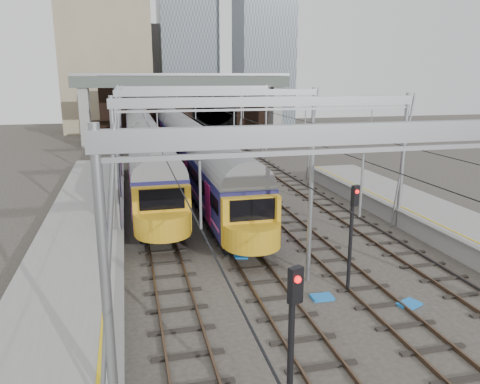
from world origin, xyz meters
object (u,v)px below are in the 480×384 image
object	(u,v)px
train_main	(176,132)
signal_near_centre	(352,225)
signal_near_left	(292,335)
train_second	(142,138)

from	to	relation	value
train_main	signal_near_centre	bearing A→B (deg)	-85.07
signal_near_left	train_main	bearing A→B (deg)	64.22
signal_near_centre	train_second	bearing A→B (deg)	81.74
train_main	signal_near_centre	world-z (taller)	train_main
train_main	train_second	xyz separation A→B (m)	(-4.00, -4.79, 0.07)
train_second	signal_near_centre	size ratio (longest dim) A/B	11.33
train_main	signal_near_centre	xyz separation A→B (m)	(3.26, -37.70, 0.39)
train_main	signal_near_left	size ratio (longest dim) A/B	14.23
train_second	signal_near_left	bearing A→B (deg)	-87.21
train_second	signal_near_left	xyz separation A→B (m)	(1.97, -40.34, 0.38)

